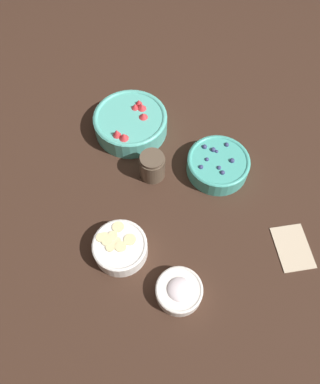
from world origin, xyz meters
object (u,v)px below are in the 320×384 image
bowl_strawberries (131,122)px  bowl_bananas (120,247)px  jar_chocolate (152,167)px  bowl_blueberries (218,164)px  bowl_cream (179,291)px

bowl_strawberries → bowl_bananas: size_ratio=1.61×
bowl_strawberries → jar_chocolate: size_ratio=2.67×
bowl_strawberries → bowl_blueberries: size_ratio=1.26×
bowl_blueberries → bowl_cream: (-0.29, 0.26, -0.01)m
bowl_strawberries → bowl_blueberries: bearing=-144.0°
bowl_blueberries → jar_chocolate: size_ratio=2.12×
bowl_blueberries → bowl_strawberries: bearing=36.0°
bowl_blueberries → bowl_bananas: bearing=109.6°
jar_chocolate → bowl_cream: bearing=167.4°
bowl_blueberries → jar_chocolate: bearing=70.4°
bowl_cream → jar_chocolate: 0.37m
bowl_strawberries → bowl_cream: (-0.54, 0.08, -0.01)m
bowl_strawberries → bowl_blueberries: bowl_strawberries is taller
bowl_strawberries → bowl_bananas: 0.42m
bowl_blueberries → bowl_bananas: (-0.13, 0.36, -0.00)m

